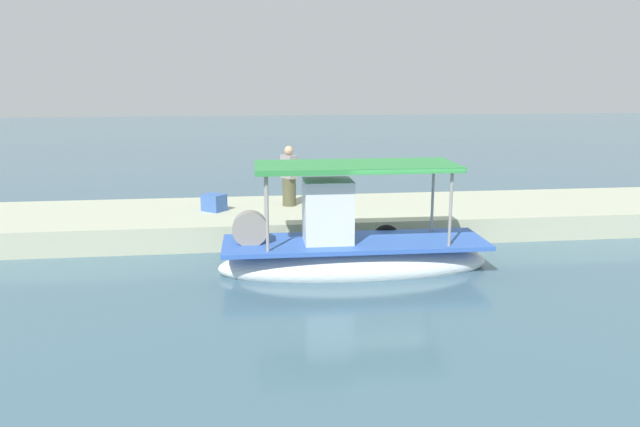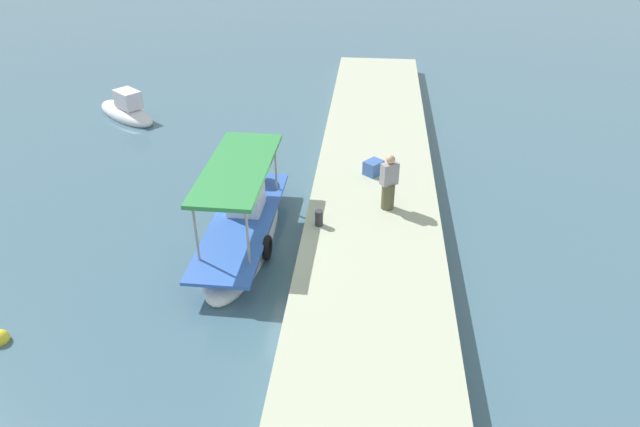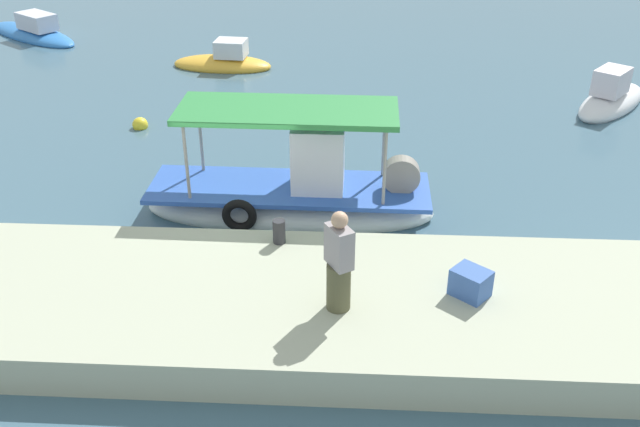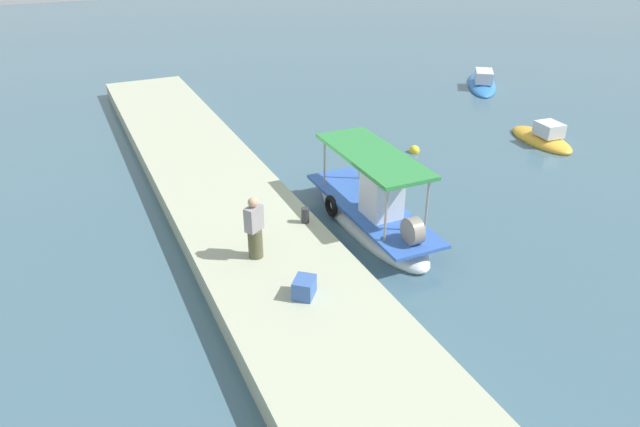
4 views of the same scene
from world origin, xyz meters
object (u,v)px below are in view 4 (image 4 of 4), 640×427
(main_fishing_boat, at_px, (372,214))
(cargo_crate, at_px, (304,287))
(moored_boat_mid, at_px, (482,83))
(moored_boat_far, at_px, (542,139))
(fisherman_near_bollard, at_px, (255,230))
(marker_buoy, at_px, (414,150))
(mooring_bollard, at_px, (305,215))

(main_fishing_boat, xyz_separation_m, cargo_crate, (3.31, -3.81, 0.45))
(moored_boat_mid, distance_m, moored_boat_far, 9.21)
(fisherman_near_bollard, relative_size, cargo_crate, 3.00)
(main_fishing_boat, relative_size, cargo_crate, 10.73)
(main_fishing_boat, height_order, fisherman_near_bollard, main_fishing_boat)
(main_fishing_boat, height_order, marker_buoy, main_fishing_boat)
(moored_boat_far, bearing_deg, moored_boat_mid, 156.74)
(cargo_crate, bearing_deg, mooring_bollard, 155.73)
(main_fishing_boat, bearing_deg, cargo_crate, -49.00)
(main_fishing_boat, distance_m, marker_buoy, 6.90)
(mooring_bollard, bearing_deg, main_fishing_boat, 88.16)
(mooring_bollard, distance_m, marker_buoy, 8.66)
(mooring_bollard, relative_size, marker_buoy, 1.07)
(cargo_crate, relative_size, moored_boat_far, 0.16)
(marker_buoy, bearing_deg, moored_boat_far, 76.41)
(moored_boat_far, bearing_deg, mooring_bollard, -75.42)
(fisherman_near_bollard, height_order, moored_boat_mid, fisherman_near_bollard)
(fisherman_near_bollard, height_order, mooring_bollard, fisherman_near_bollard)
(mooring_bollard, bearing_deg, cargo_crate, -24.27)
(mooring_bollard, xyz_separation_m, marker_buoy, (-4.77, 7.17, -0.83))
(cargo_crate, distance_m, moored_boat_mid, 23.68)
(fisherman_near_bollard, xyz_separation_m, moored_boat_mid, (-13.01, 18.59, -1.34))
(marker_buoy, relative_size, moored_boat_mid, 0.08)
(cargo_crate, xyz_separation_m, marker_buoy, (-8.16, 8.70, -0.84))
(moored_boat_far, bearing_deg, fisherman_near_bollard, -73.06)
(moored_boat_far, bearing_deg, marker_buoy, -103.59)
(mooring_bollard, height_order, marker_buoy, mooring_bollard)
(cargo_crate, height_order, moored_boat_far, cargo_crate)
(moored_boat_mid, bearing_deg, main_fishing_boat, -50.26)
(main_fishing_boat, distance_m, moored_boat_mid, 18.62)
(cargo_crate, relative_size, marker_buoy, 1.34)
(cargo_crate, bearing_deg, main_fishing_boat, 131.00)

